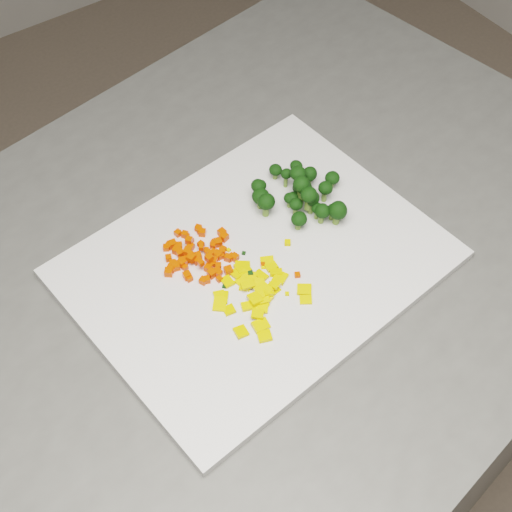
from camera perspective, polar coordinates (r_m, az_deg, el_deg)
counter_block at (r=1.31m, az=-0.73°, el=-11.93°), size 1.21×0.94×0.90m
cutting_board at (r=0.90m, az=0.00°, el=-0.61°), size 0.47×0.39×0.01m
carrot_pile at (r=0.90m, az=-4.63°, el=0.59°), size 0.10×0.10×0.03m
pepper_pile at (r=0.86m, az=0.41°, el=-3.26°), size 0.11×0.11×0.02m
broccoli_pile at (r=0.94m, az=3.39°, el=5.19°), size 0.12×0.12×0.05m
carrot_cube_0 at (r=0.92m, az=-2.75°, el=1.89°), size 0.01×0.01×0.01m
carrot_cube_1 at (r=0.90m, az=-2.25°, el=-0.14°), size 0.01×0.01×0.01m
carrot_cube_2 at (r=0.90m, az=-6.17°, el=-0.64°), size 0.01×0.01×0.01m
carrot_cube_3 at (r=0.91m, az=-3.99°, el=0.48°), size 0.01×0.01×0.01m
carrot_cube_4 at (r=0.90m, az=-6.69°, el=-0.61°), size 0.01×0.01×0.01m
carrot_cube_5 at (r=0.91m, az=-5.26°, el=0.74°), size 0.01×0.01×0.01m
carrot_cube_6 at (r=0.90m, az=-3.06°, el=0.09°), size 0.01×0.01×0.01m
carrot_cube_7 at (r=0.90m, az=-2.72°, el=0.38°), size 0.01×0.01×0.01m
carrot_cube_8 at (r=0.93m, az=-6.27°, el=1.83°), size 0.01×0.01×0.01m
carrot_cube_9 at (r=0.92m, az=-6.99°, el=0.82°), size 0.01×0.01×0.01m
carrot_cube_10 at (r=0.89m, az=-5.25°, el=0.16°), size 0.01×0.01×0.01m
carrot_cube_11 at (r=0.91m, az=-3.06°, el=1.09°), size 0.01×0.01×0.01m
carrot_cube_12 at (r=0.90m, az=-4.41°, el=0.68°), size 0.01×0.01×0.01m
carrot_cube_13 at (r=0.92m, az=-5.72°, el=1.73°), size 0.01×0.01×0.01m
carrot_cube_14 at (r=0.90m, az=-5.35°, el=0.15°), size 0.01×0.01×0.01m
carrot_cube_15 at (r=0.88m, az=-4.43°, el=-0.56°), size 0.01×0.01×0.01m
carrot_cube_16 at (r=0.88m, az=-3.96°, el=-1.90°), size 0.01×0.01×0.01m
carrot_cube_17 at (r=0.90m, az=-5.91°, el=-0.53°), size 0.01×0.01×0.01m
carrot_cube_18 at (r=0.90m, az=-6.00°, el=-0.42°), size 0.01×0.01×0.01m
carrot_cube_19 at (r=0.89m, az=-3.41°, el=-0.36°), size 0.01×0.01×0.01m
carrot_cube_20 at (r=0.90m, az=-2.82°, el=0.02°), size 0.01×0.01×0.01m
carrot_cube_21 at (r=0.93m, az=-4.55°, el=2.12°), size 0.01×0.01×0.01m
carrot_cube_22 at (r=0.88m, az=-5.37°, el=-1.79°), size 0.01×0.01×0.01m
carrot_cube_23 at (r=0.92m, az=-6.68°, el=0.95°), size 0.01×0.01×0.01m
carrot_cube_24 at (r=0.89m, az=-6.43°, el=-0.77°), size 0.01×0.01×0.01m
carrot_cube_25 at (r=0.93m, az=-6.26°, el=1.87°), size 0.01×0.01×0.01m
carrot_cube_26 at (r=0.90m, az=-4.77°, el=-0.30°), size 0.01×0.01×0.01m
carrot_cube_27 at (r=0.88m, az=-4.25°, el=-1.99°), size 0.01×0.01×0.01m
carrot_cube_28 at (r=0.92m, az=-4.32°, el=1.88°), size 0.01×0.01×0.01m
carrot_cube_29 at (r=0.89m, az=-3.02°, el=-0.79°), size 0.01×0.01×0.01m
carrot_cube_30 at (r=0.90m, az=-5.56°, el=-0.25°), size 0.01×0.01×0.01m
carrot_cube_31 at (r=0.91m, az=-3.41°, el=1.03°), size 0.01×0.01×0.01m
carrot_cube_32 at (r=0.89m, az=-6.38°, el=-0.87°), size 0.01×0.01×0.01m
carrot_cube_33 at (r=0.91m, az=-6.10°, el=0.23°), size 0.01×0.01×0.01m
carrot_cube_34 at (r=0.90m, az=-2.00°, el=-0.09°), size 0.01×0.01×0.01m
carrot_cube_35 at (r=0.92m, az=-5.29°, el=1.21°), size 0.01×0.01×0.01m
carrot_cube_36 at (r=0.92m, az=-2.58°, el=1.53°), size 0.01×0.01×0.01m
carrot_cube_37 at (r=0.89m, az=-7.01°, el=-1.29°), size 0.01×0.01×0.01m
carrot_cube_38 at (r=0.91m, az=-7.20°, el=0.67°), size 0.01×0.01×0.01m
carrot_cube_39 at (r=0.91m, az=-2.64°, el=0.52°), size 0.01×0.01×0.01m
carrot_cube_40 at (r=0.90m, az=-5.49°, el=0.35°), size 0.01×0.01×0.01m
carrot_cube_41 at (r=0.92m, az=-5.54°, el=1.59°), size 0.01×0.01×0.01m
carrot_cube_42 at (r=0.90m, az=-4.44°, el=0.94°), size 0.01×0.01×0.01m
carrot_cube_43 at (r=0.89m, az=-3.10°, el=-1.17°), size 0.01×0.01×0.01m
carrot_cube_44 at (r=0.89m, az=-5.71°, el=-0.93°), size 0.01×0.01×0.01m
carrot_cube_45 at (r=0.90m, az=-4.68°, el=0.00°), size 0.01×0.01×0.01m
carrot_cube_46 at (r=0.89m, az=-3.67°, el=0.19°), size 0.01×0.01×0.01m
carrot_cube_47 at (r=0.88m, az=-2.96°, el=-1.86°), size 0.01×0.01×0.01m
carrot_cube_48 at (r=0.90m, az=-7.00°, el=-0.16°), size 0.01×0.01×0.01m
carrot_cube_49 at (r=0.88m, az=-5.53°, el=-1.57°), size 0.01×0.01×0.01m
carrot_cube_50 at (r=0.90m, az=-3.82°, el=0.19°), size 0.01×0.01×0.01m
carrot_cube_51 at (r=0.89m, az=-3.78°, el=-0.15°), size 0.01×0.01×0.01m
carrot_cube_52 at (r=0.88m, az=-3.55°, el=-1.41°), size 0.01×0.01×0.01m
carrot_cube_53 at (r=0.88m, az=-3.01°, el=-1.39°), size 0.01×0.01×0.01m
carrot_cube_54 at (r=0.88m, az=-2.23°, el=-1.17°), size 0.01×0.01×0.01m
carrot_cube_55 at (r=0.89m, az=-6.78°, el=-1.09°), size 0.01×0.01×0.01m
carrot_cube_56 at (r=0.89m, az=-5.22°, el=-0.15°), size 0.01×0.01×0.01m
carrot_cube_57 at (r=0.91m, az=-5.39°, el=1.26°), size 0.01×0.01×0.01m
carrot_cube_58 at (r=0.90m, az=-1.72°, el=-0.10°), size 0.01×0.01×0.01m
carrot_cube_59 at (r=0.91m, az=-6.38°, el=0.45°), size 0.01×0.01×0.01m
carrot_cube_60 at (r=0.91m, az=-6.19°, el=0.80°), size 0.01×0.01×0.01m
carrot_cube_61 at (r=0.91m, az=-3.43°, el=0.86°), size 0.01×0.01×0.01m
carrot_cube_62 at (r=0.93m, az=-4.65°, el=2.25°), size 0.01×0.01×0.01m
carrot_cube_63 at (r=0.89m, az=-3.43°, el=-0.60°), size 0.01×0.01×0.01m
carrot_cube_64 at (r=0.89m, az=-6.85°, el=-0.99°), size 0.01×0.01×0.01m
carrot_cube_65 at (r=0.89m, az=-3.84°, el=-0.96°), size 0.01×0.01×0.01m
pepper_chunk_0 at (r=0.84m, az=0.69°, el=-6.43°), size 0.02×0.02×0.01m
pepper_chunk_1 at (r=0.86m, az=0.64°, el=-3.42°), size 0.02×0.02×0.01m
pepper_chunk_2 at (r=0.87m, az=0.23°, el=-2.11°), size 0.02×0.02×0.01m
pepper_chunk_3 at (r=0.86m, az=0.60°, el=-2.72°), size 0.02×0.02×0.01m
pepper_chunk_4 at (r=0.87m, az=-2.72°, el=-3.34°), size 0.02×0.02×0.01m
pepper_chunk_5 at (r=0.88m, az=-2.31°, el=-2.05°), size 0.01×0.02×0.01m
pepper_chunk_6 at (r=0.84m, az=0.38°, el=-5.56°), size 0.02×0.02×0.01m
pepper_chunk_7 at (r=0.87m, az=-2.93°, el=-3.15°), size 0.02×0.02×0.01m
pepper_chunk_8 at (r=0.85m, az=0.13°, el=-4.67°), size 0.02×0.02×0.00m
pepper_chunk_9 at (r=0.87m, az=-0.65°, el=-2.34°), size 0.02×0.02×0.00m
pepper_chunk_10 at (r=0.89m, az=1.61°, el=-1.32°), size 0.02×0.02×0.01m
pepper_chunk_11 at (r=0.87m, az=1.49°, el=-2.29°), size 0.02×0.02×0.01m
pepper_chunk_12 at (r=0.86m, az=0.32°, el=-3.80°), size 0.02×0.02×0.00m
pepper_chunk_13 at (r=0.84m, az=-1.21°, el=-6.08°), size 0.02×0.02×0.01m
pepper_chunk_14 at (r=0.87m, az=3.89°, el=-2.70°), size 0.02×0.02×0.01m
pepper_chunk_15 at (r=0.86m, az=-0.08°, el=-3.43°), size 0.02×0.02×0.01m
pepper_chunk_16 at (r=0.87m, az=-0.89°, el=-2.38°), size 0.02×0.02×0.01m
pepper_chunk_17 at (r=0.89m, az=-1.43°, el=-1.35°), size 0.02×0.02×0.01m
pepper_chunk_18 at (r=0.89m, az=-1.07°, el=-0.87°), size 0.03×0.02×0.01m
pepper_chunk_19 at (r=0.86m, az=4.00°, el=-3.51°), size 0.02×0.02×0.01m
pepper_chunk_20 at (r=0.87m, az=1.29°, el=-2.71°), size 0.02×0.02×0.01m
pepper_chunk_21 at (r=0.86m, az=-2.92°, el=-3.88°), size 0.02×0.03×0.01m
pepper_chunk_22 at (r=0.86m, az=0.99°, el=-2.82°), size 0.02×0.02×0.01m
pepper_chunk_23 at (r=0.88m, az=1.96°, el=-1.73°), size 0.02×0.02×0.01m
pepper_chunk_24 at (r=0.90m, az=0.91°, el=-0.53°), size 0.02×0.02×0.01m
pepper_chunk_25 at (r=0.88m, az=-0.57°, el=-2.01°), size 0.02×0.02×0.01m
pepper_chunk_26 at (r=0.89m, az=-1.08°, el=-0.97°), size 0.02×0.02×0.01m
pepper_chunk_27 at (r=0.88m, az=-1.16°, el=-2.07°), size 0.02×0.02×0.00m
pepper_chunk_28 at (r=0.86m, az=-0.63°, el=-4.02°), size 0.02×0.02×0.00m
pepper_chunk_29 at (r=0.88m, az=-0.58°, el=-1.65°), size 0.02×0.02×0.01m
pepper_chunk_30 at (r=0.86m, az=-2.16°, el=-4.33°), size 0.02×0.02×0.01m
pepper_chunk_31 at (r=0.86m, az=0.39°, el=-4.12°), size 0.02×0.02×0.01m
pepper_chunk_32 at (r=0.89m, az=1.25°, el=-0.87°), size 0.02×0.01×0.00m
pepper_chunk_33 at (r=0.88m, az=0.42°, el=-1.55°), size 0.01×0.02×0.01m
pepper_chunk_34 at (r=0.86m, az=0.72°, el=-3.45°), size 0.02×0.02×0.01m
broccoli_floret_0 at (r=0.95m, az=0.27°, el=5.24°), size 0.02×0.02×0.03m
broccoli_floret_1 at (r=0.94m, az=3.72°, el=5.21°), size 0.02×0.02×0.03m
broccoli_floret_2 at (r=0.95m, az=2.67°, el=4.43°), size 0.02×0.02×0.02m
broccoli_floret_3 at (r=0.98m, az=6.06°, el=6.03°), size 0.03×0.03×0.03m
broccoli_floret_4 at (r=0.97m, az=4.13°, el=6.18°), size 0.02×0.02×0.03m
broccoli_floret_5 at (r=0.94m, az=6.08°, el=3.49°), size 0.02×0.02×0.03m
broccoli_floret_6 at (r=0.94m, az=4.88°, el=3.55°), size 0.02×0.02×0.03m
broccoli_floret_7 at (r=0.93m, az=0.78°, el=4.02°), size 0.03×0.03×0.04m
broccoli_floret_8 at (r=0.97m, az=2.40°, el=6.21°), size 0.02×0.02×0.03m
broccoli_floret_9 at (r=0.95m, az=2.92°, el=4.49°), size 0.02×0.02×0.02m
broccoli_floret_10 at (r=0.95m, az=0.14°, el=5.24°), size 0.03×0.03×0.03m
broccoli_floret_11 at (r=0.94m, az=3.57°, el=5.35°), size 0.03×0.03×0.04m
broccoli_floret_12 at (r=0.92m, az=3.41°, el=2.77°), size 0.03×0.03×0.03m
broccoli_floret_13 at (r=0.95m, az=3.66°, el=5.26°), size 0.03×0.03×0.03m
broccoli_floret_14 at (r=0.97m, az=4.25°, el=6.29°), size 0.03×0.03×0.03m
broccoli_floret_15 at (r=0.93m, az=6.48°, el=3.34°), size 0.03×0.03×0.03m
broccoli_floret_16 at (r=0.94m, az=3.18°, el=3.89°), size 0.02×0.02×0.03m
broccoli_floret_17 at (r=0.98m, az=1.54°, el=6.71°), size 0.02×0.02×0.02m
broccoli_floret_18 at (r=0.94m, az=0.35°, el=4.55°), size 0.03×0.03×0.03m
broccoli_floret_19 at (r=0.96m, az=5.50°, el=5.10°), size 0.03×0.03×0.03m
broccoli_floret_20 at (r=0.93m, az=4.18°, el=4.53°), size 0.03×0.03×0.04m
broccoli_floret_21 at (r=0.95m, az=3.31°, el=6.28°), size 0.03×0.03×0.03m
broccoli_floret_22 at (r=0.94m, az=4.43°, el=4.22°), size 0.03×0.03×0.03m
broccoli_floret_23 at (r=0.96m, az=3.34°, el=5.17°), size 0.02×0.02×0.03m
broccoli_floret_24 at (r=0.99m, az=3.19°, el=6.93°), size 0.02×0.02×0.03m
broccoli_floret_25 at (r=0.93m, az=5.26°, el=3.32°), size 0.03×0.03×0.03m
stray_bit_0 at (r=0.91m, az=2.54°, el=1.08°), size 0.01×0.01×0.01m
stray_bit_1 at (r=0.90m, az=-0.99°, el=0.24°), size 0.01×0.01×0.00m
stray_bit_2 at (r=0.87m, az=1.23°, el=-2.32°), size 0.01×0.01×0.00m
stray_bit_3 at (r=0.88m, az=3.33°, el=-1.52°), size 0.01×0.01×0.00m
stray_bit_4 at (r=0.89m, az=0.54°, el=-0.67°), size 0.01×0.01×0.00m
stray_bit_5 at (r=0.91m, az=-2.21°, el=0.48°), size 0.01×0.01×0.00m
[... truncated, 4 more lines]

